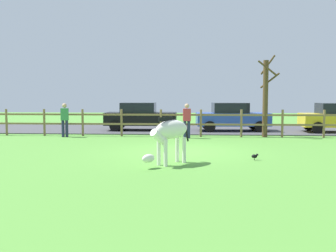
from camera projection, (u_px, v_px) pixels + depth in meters
name	position (u px, v px, depth m)	size (l,w,h in m)	color
ground_plane	(181.00, 151.00, 13.97)	(60.00, 60.00, 0.00)	#549338
parking_asphalt	(186.00, 128.00, 23.21)	(28.00, 7.40, 0.05)	#47474C
paddock_fence	(181.00, 121.00, 18.89)	(21.73, 0.11, 1.34)	olive
bare_tree	(266.00, 96.00, 18.61)	(1.18, 1.20, 3.99)	#513A23
zebra	(170.00, 133.00, 11.27)	(1.41, 1.59, 1.41)	white
crow_on_grass	(255.00, 156.00, 12.09)	(0.21, 0.10, 0.20)	black
parked_car_black	(141.00, 116.00, 21.83)	(4.03, 1.93, 1.56)	black
parked_car_blue	(232.00, 117.00, 21.41)	(4.10, 2.09, 1.56)	#2D4CAD
visitor_left_of_tree	(65.00, 118.00, 18.68)	(0.40, 0.29, 1.64)	#232847
visitor_right_of_tree	(187.00, 119.00, 18.15)	(0.38, 0.26, 1.64)	#232847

